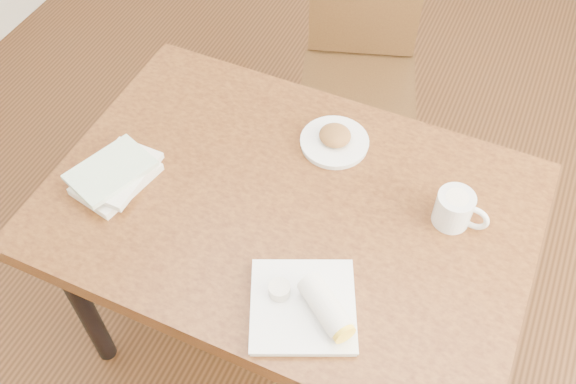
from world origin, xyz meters
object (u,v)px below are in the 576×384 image
at_px(plate_burrito, 310,306).
at_px(book_stack, 116,175).
at_px(chair_far, 360,59).
at_px(plate_scone, 335,140).
at_px(coffee_mug, 455,209).
at_px(table, 288,221).

height_order(plate_burrito, book_stack, plate_burrito).
xyz_separation_m(chair_far, plate_burrito, (0.27, -1.12, 0.23)).
distance_m(plate_scone, plate_burrito, 0.53).
xyz_separation_m(plate_scone, book_stack, (-0.49, -0.37, 0.01)).
bearing_deg(plate_burrito, plate_scone, 105.38).
distance_m(plate_scone, coffee_mug, 0.40).
distance_m(coffee_mug, book_stack, 0.90).
height_order(table, book_stack, book_stack).
xyz_separation_m(table, book_stack, (-0.45, -0.12, 0.11)).
relative_size(plate_scone, book_stack, 0.78).
xyz_separation_m(table, plate_burrito, (0.18, -0.27, 0.10)).
relative_size(table, coffee_mug, 8.89).
bearing_deg(table, coffee_mug, 16.81).
bearing_deg(coffee_mug, plate_burrito, -120.93).
relative_size(plate_scone, coffee_mug, 1.37).
bearing_deg(plate_burrito, chair_far, 103.39).
height_order(chair_far, book_stack, chair_far).
relative_size(chair_far, coffee_mug, 6.65).
bearing_deg(coffee_mug, plate_scone, 161.86).
height_order(chair_far, coffee_mug, chair_far).
height_order(table, chair_far, chair_far).
relative_size(coffee_mug, plate_burrito, 0.44).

